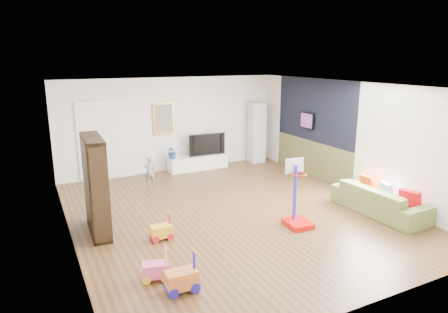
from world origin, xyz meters
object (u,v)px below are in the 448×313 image
media_console (198,162)px  basketball_hoop (299,194)px  bookshelf (96,186)px  sofa (380,200)px

media_console → basketball_hoop: basketball_hoop is taller
media_console → bookshelf: (-3.41, -3.18, 0.72)m
media_console → sofa: sofa is taller
bookshelf → sofa: bookshelf is taller
sofa → basketball_hoop: 1.99m
bookshelf → sofa: bearing=-15.1°
media_console → basketball_hoop: (0.15, -4.68, 0.46)m
media_console → sofa: bearing=-68.0°
bookshelf → basketball_hoop: 3.88m
media_console → basketball_hoop: bearing=-89.2°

